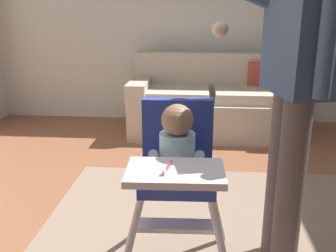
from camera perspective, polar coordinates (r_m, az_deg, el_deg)
The scene contains 6 objects.
ground at distance 2.47m, azimuth 1.78°, elevation -16.75°, with size 6.38×6.73×0.10m, color #91583C.
wall_far at distance 4.65m, azimuth 3.71°, elevation 17.88°, with size 5.58×0.06×2.78m, color silver.
area_rug at distance 2.31m, azimuth 8.85°, elevation -18.06°, with size 2.31×2.26×0.01m, color gray.
couch at distance 4.25m, azimuth 6.59°, elevation 3.46°, with size 1.76×0.86×0.86m.
high_chair at distance 1.85m, azimuth 1.33°, elevation -5.10°, with size 0.63×0.74×0.92m.
adult_standing at distance 1.92m, azimuth 18.33°, elevation 5.71°, with size 0.58×0.50×1.72m.
Camera 1 is at (0.09, -2.05, 1.33)m, focal length 40.60 mm.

